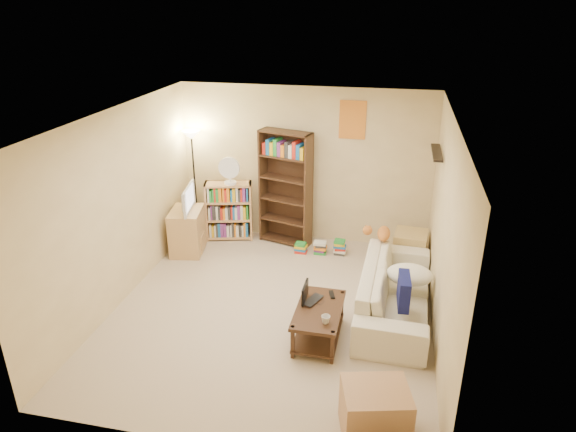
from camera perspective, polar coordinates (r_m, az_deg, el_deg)
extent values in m
plane|color=#BDA98E|center=(6.75, -1.72, -10.34)|extent=(4.50, 4.50, 0.00)
cube|color=beige|center=(8.21, 1.90, 5.61)|extent=(4.00, 0.04, 2.50)
cube|color=beige|center=(4.28, -9.24, -12.53)|extent=(4.00, 0.04, 2.50)
cube|color=beige|center=(6.88, -18.27, 0.85)|extent=(0.04, 4.50, 2.50)
cube|color=beige|center=(6.02, 16.96, -2.16)|extent=(0.04, 4.50, 2.50)
cube|color=white|center=(5.76, -2.02, 10.88)|extent=(4.00, 4.50, 0.04)
cube|color=red|center=(7.91, 7.19, 10.55)|extent=(0.40, 0.02, 0.58)
cube|color=black|center=(7.03, 16.21, 6.79)|extent=(0.12, 0.80, 0.03)
imported|color=beige|center=(6.67, 11.82, -8.12)|extent=(2.21, 1.01, 0.63)
cube|color=#12164F|center=(6.13, 12.74, -8.13)|extent=(0.15, 0.42, 0.37)
ellipsoid|color=white|center=(6.61, 13.34, -6.36)|extent=(0.58, 0.41, 0.25)
ellipsoid|color=#C66D2A|center=(7.23, 10.59, -1.93)|extent=(0.40, 0.19, 0.16)
sphere|color=#C66D2A|center=(7.23, 8.82, -1.59)|extent=(0.13, 0.13, 0.13)
cube|color=#3B2517|center=(6.03, 3.45, -10.37)|extent=(0.53, 0.94, 0.04)
cube|color=#3B2517|center=(6.21, 3.38, -12.77)|extent=(0.50, 0.89, 0.03)
cube|color=#3B2517|center=(5.84, 0.51, -13.84)|extent=(0.04, 0.04, 0.42)
cube|color=#3B2517|center=(5.78, 4.93, -14.37)|extent=(0.04, 0.04, 0.42)
cube|color=#3B2517|center=(6.51, 2.08, -9.57)|extent=(0.04, 0.04, 0.42)
cube|color=#3B2517|center=(6.45, 5.99, -9.99)|extent=(0.04, 0.04, 0.42)
imported|color=black|center=(6.12, 3.14, -9.48)|extent=(0.45, 0.42, 0.02)
cube|color=white|center=(6.08, 1.90, -8.44)|extent=(0.02, 0.31, 0.21)
imported|color=silver|center=(5.76, 4.21, -11.40)|extent=(0.14, 0.14, 0.09)
cube|color=black|center=(6.26, 4.89, -8.70)|extent=(0.10, 0.17, 0.02)
cube|color=tan|center=(8.19, -11.13, -1.64)|extent=(0.57, 0.72, 0.70)
imported|color=black|center=(7.98, -11.43, 1.91)|extent=(0.71, 0.32, 0.39)
cube|color=#3E2918|center=(8.12, -0.29, 3.02)|extent=(0.88, 0.50, 1.86)
cube|color=tan|center=(8.49, -6.57, 0.57)|extent=(0.80, 0.48, 0.97)
cylinder|color=white|center=(8.28, -6.41, 3.70)|extent=(0.19, 0.19, 0.04)
cylinder|color=white|center=(8.24, -6.45, 4.36)|extent=(0.02, 0.02, 0.19)
cylinder|color=white|center=(8.17, -6.56, 5.35)|extent=(0.34, 0.06, 0.34)
cylinder|color=black|center=(8.93, -9.91, -1.75)|extent=(0.26, 0.26, 0.03)
cylinder|color=black|center=(8.62, -10.29, 3.23)|extent=(0.03, 0.03, 1.68)
cone|color=beige|center=(8.37, -10.71, 8.87)|extent=(0.30, 0.30, 0.13)
cube|color=tan|center=(7.86, 13.38, -3.60)|extent=(0.52, 0.52, 0.54)
cube|color=tan|center=(5.06, 9.64, -20.62)|extent=(0.70, 0.63, 0.50)
cube|color=red|center=(8.10, 1.47, -3.56)|extent=(0.19, 0.15, 0.17)
cube|color=#1966B2|center=(8.08, 3.62, -3.53)|extent=(0.19, 0.15, 0.20)
cube|color=gold|center=(8.07, 5.78, -3.48)|extent=(0.19, 0.15, 0.24)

